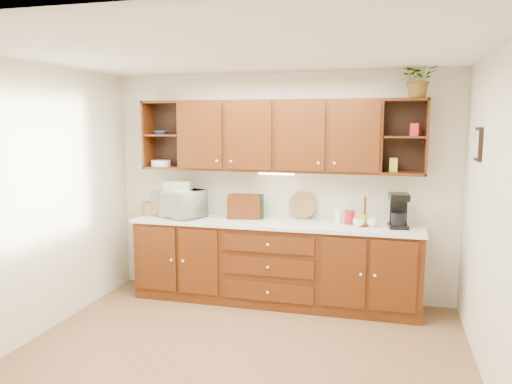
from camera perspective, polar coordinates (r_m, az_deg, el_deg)
The scene contains 26 objects.
floor at distance 4.58m, azimuth -2.13°, elevation -18.54°, with size 4.00×4.00×0.00m, color brown.
ceiling at distance 4.13m, azimuth -2.32°, elevation 15.72°, with size 4.00×4.00×0.00m, color white.
back_wall at distance 5.84m, azimuth 2.80°, elevation 0.67°, with size 4.00×4.00×0.00m, color beige.
left_wall at distance 5.11m, azimuth -24.21°, elevation -1.09°, with size 3.50×3.50×0.00m, color beige.
right_wall at distance 4.07m, azimuth 25.90°, elevation -3.38°, with size 3.50×3.50×0.00m, color beige.
base_cabinets at distance 5.72m, azimuth 2.11°, elevation -8.18°, with size 3.20×0.60×0.90m, color #3A1B06.
countertop at distance 5.60m, azimuth 2.11°, elevation -3.58°, with size 3.24×0.64×0.04m, color white.
upper_cabinets at distance 5.63m, azimuth 2.59°, elevation 6.45°, with size 3.20×0.33×0.80m.
undercabinet_light at distance 5.61m, azimuth 2.35°, elevation 2.12°, with size 0.40×0.05×0.03m, color white.
framed_picture at distance 4.88m, azimuth 24.06°, elevation 5.02°, with size 0.03×0.24×0.30m, color black.
wicker_basket at distance 6.12m, azimuth -11.84°, elevation -1.85°, with size 0.24×0.24×0.15m, color olive.
microwave at distance 5.94m, azimuth -8.83°, elevation -1.24°, with size 0.58×0.39×0.32m, color beige.
towel_stack at distance 5.91m, azimuth -8.88°, elevation 0.76°, with size 0.32×0.23×0.10m, color tan.
wine_bottle at distance 5.73m, azimuth 0.59°, elevation -1.65°, with size 0.06×0.06×0.29m, color black.
woven_tray at distance 5.79m, azimuth 5.32°, elevation -2.95°, with size 0.32×0.32×0.02m, color olive.
bread_box at distance 5.78m, azimuth -1.32°, elevation -1.67°, with size 0.38×0.24×0.27m, color #3A1B06.
mug_tree at distance 5.47m, azimuth 12.31°, elevation -3.30°, with size 0.29×0.29×0.32m.
canister_red at distance 5.54m, azimuth 10.66°, elevation -2.86°, with size 0.11×0.11×0.15m, color #A8181C.
canister_white at distance 5.53m, azimuth 9.41°, elevation -2.74°, with size 0.08×0.08×0.17m, color white.
canister_yellow at distance 5.48m, azimuth 12.08°, elevation -3.17°, with size 0.09×0.09×0.12m, color gold.
coffee_maker at distance 5.47m, azimuth 15.97°, elevation -2.10°, with size 0.22×0.27×0.36m.
bowl_stack at distance 6.05m, azimuth -10.80°, elevation 6.69°, with size 0.17×0.17×0.04m, color navy.
plate_stack at distance 6.11m, azimuth -10.83°, elevation 3.26°, with size 0.23×0.23×0.07m, color white.
pantry_box_yellow at distance 5.50m, azimuth 15.43°, elevation 3.00°, with size 0.08×0.06×0.15m, color gold.
pantry_box_red at distance 5.47m, azimuth 17.73°, elevation 6.80°, with size 0.09×0.08×0.13m, color #A8181C.
potted_plant at distance 5.48m, azimuth 18.18°, elevation 12.22°, with size 0.35×0.30×0.39m, color #999999.
Camera 1 is at (1.20, -3.91, 2.05)m, focal length 35.00 mm.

